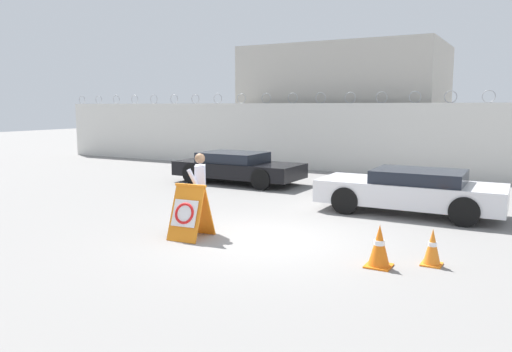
% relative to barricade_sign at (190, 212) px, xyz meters
% --- Properties ---
extents(ground_plane, '(90.00, 90.00, 0.00)m').
position_rel_barricade_sign_xyz_m(ground_plane, '(1.45, 0.67, -0.57)').
color(ground_plane, gray).
extents(perimeter_wall, '(36.00, 0.30, 3.34)m').
position_rel_barricade_sign_xyz_m(perimeter_wall, '(1.45, 11.82, 0.88)').
color(perimeter_wall, silver).
rests_on(perimeter_wall, ground_plane).
extents(building_block, '(9.12, 5.66, 5.59)m').
position_rel_barricade_sign_xyz_m(building_block, '(-1.97, 15.45, 2.22)').
color(building_block, '#B2ADA3').
rests_on(building_block, ground_plane).
extents(barricade_sign, '(0.75, 0.91, 1.15)m').
position_rel_barricade_sign_xyz_m(barricade_sign, '(0.00, 0.00, 0.00)').
color(barricade_sign, orange).
rests_on(barricade_sign, ground_plane).
extents(security_guard, '(0.43, 0.68, 1.74)m').
position_rel_barricade_sign_xyz_m(security_guard, '(-0.15, 0.61, 0.40)').
color(security_guard, '#514C42').
rests_on(security_guard, ground_plane).
extents(traffic_cone_near, '(0.35, 0.35, 0.65)m').
position_rel_barricade_sign_xyz_m(traffic_cone_near, '(4.78, 0.58, -0.25)').
color(traffic_cone_near, orange).
rests_on(traffic_cone_near, ground_plane).
extents(traffic_cone_mid, '(0.44, 0.44, 0.74)m').
position_rel_barricade_sign_xyz_m(traffic_cone_mid, '(3.99, 0.05, -0.20)').
color(traffic_cone_mid, orange).
rests_on(traffic_cone_mid, ground_plane).
extents(parked_car_front_coupe, '(4.63, 2.02, 1.11)m').
position_rel_barricade_sign_xyz_m(parked_car_front_coupe, '(-3.03, 6.98, 0.02)').
color(parked_car_front_coupe, black).
rests_on(parked_car_front_coupe, ground_plane).
extents(parked_car_rear_sedan, '(4.61, 1.93, 1.15)m').
position_rel_barricade_sign_xyz_m(parked_car_rear_sedan, '(3.54, 4.73, 0.04)').
color(parked_car_rear_sedan, black).
rests_on(parked_car_rear_sedan, ground_plane).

